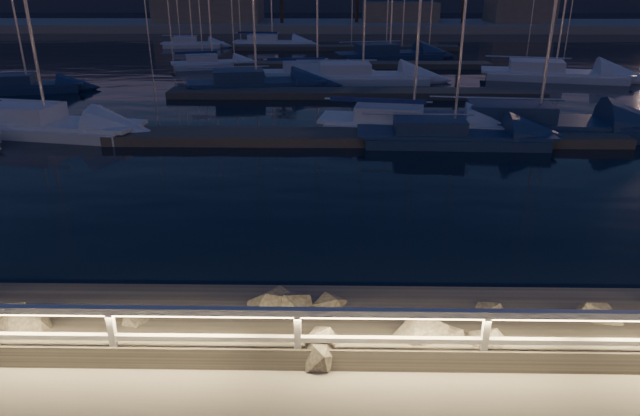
# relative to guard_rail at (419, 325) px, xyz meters

# --- Properties ---
(ground) EXTENTS (400.00, 400.00, 0.00)m
(ground) POSITION_rel_guard_rail_xyz_m (0.07, 0.00, -0.77)
(ground) COLOR gray
(ground) RESTS_ON ground
(harbor_water) EXTENTS (400.00, 440.00, 0.60)m
(harbor_water) POSITION_rel_guard_rail_xyz_m (0.07, 31.22, -1.74)
(harbor_water) COLOR black
(harbor_water) RESTS_ON ground
(guard_rail) EXTENTS (44.11, 0.12, 1.06)m
(guard_rail) POSITION_rel_guard_rail_xyz_m (0.00, 0.00, 0.00)
(guard_rail) COLOR white
(guard_rail) RESTS_ON ground
(riprap) EXTENTS (35.19, 2.46, 1.11)m
(riprap) POSITION_rel_guard_rail_xyz_m (1.84, 1.43, -0.98)
(riprap) COLOR slate
(riprap) RESTS_ON ground
(floating_docks) EXTENTS (22.00, 36.00, 0.40)m
(floating_docks) POSITION_rel_guard_rail_xyz_m (0.07, 32.50, -1.17)
(floating_docks) COLOR #5E554E
(floating_docks) RESTS_ON ground
(far_shore) EXTENTS (160.00, 14.00, 5.20)m
(far_shore) POSITION_rel_guard_rail_xyz_m (-0.06, 74.05, -0.48)
(far_shore) COLOR gray
(far_shore) RESTS_ON ground
(sailboat_b) EXTENTS (8.84, 4.05, 14.56)m
(sailboat_b) POSITION_rel_guard_rail_xyz_m (-14.26, 17.05, -0.91)
(sailboat_b) COLOR silver
(sailboat_b) RESTS_ON ground
(sailboat_c) EXTENTS (8.71, 3.87, 14.29)m
(sailboat_c) POSITION_rel_guard_rail_xyz_m (2.10, 17.80, -0.93)
(sailboat_c) COLOR silver
(sailboat_c) RESTS_ON ground
(sailboat_d) EXTENTS (8.15, 2.73, 13.62)m
(sailboat_d) POSITION_rel_guard_rail_xyz_m (3.56, 15.80, -0.97)
(sailboat_d) COLOR navy
(sailboat_d) RESTS_ON ground
(sailboat_e) EXTENTS (6.66, 3.37, 10.99)m
(sailboat_e) POSITION_rel_guard_rail_xyz_m (-20.10, 27.07, -0.96)
(sailboat_e) COLOR navy
(sailboat_e) RESTS_ON ground
(sailboat_f) EXTENTS (8.73, 4.07, 14.36)m
(sailboat_f) POSITION_rel_guard_rail_xyz_m (-6.24, 27.90, -0.91)
(sailboat_f) COLOR navy
(sailboat_f) RESTS_ON ground
(sailboat_g) EXTENTS (9.29, 3.12, 15.57)m
(sailboat_g) POSITION_rel_guard_rail_xyz_m (0.49, 30.85, -0.91)
(sailboat_g) COLOR silver
(sailboat_g) RESTS_ON ground
(sailboat_h) EXTENTS (10.41, 4.17, 17.14)m
(sailboat_h) POSITION_rel_guard_rail_xyz_m (7.67, 17.71, -0.90)
(sailboat_h) COLOR navy
(sailboat_h) RESTS_ON ground
(sailboat_i) EXTENTS (6.49, 3.63, 10.74)m
(sailboat_i) POSITION_rel_guard_rail_xyz_m (-10.76, 37.41, -0.97)
(sailboat_i) COLOR silver
(sailboat_i) RESTS_ON ground
(sailboat_j) EXTENTS (7.87, 3.05, 13.09)m
(sailboat_j) POSITION_rel_guard_rail_xyz_m (-2.54, 32.42, -0.94)
(sailboat_j) COLOR silver
(sailboat_j) RESTS_ON ground
(sailboat_k) EXTENTS (9.73, 4.95, 15.91)m
(sailboat_k) POSITION_rel_guard_rail_xyz_m (3.46, 42.95, -0.90)
(sailboat_k) COLOR navy
(sailboat_k) RESTS_ON ground
(sailboat_l) EXTENTS (10.10, 5.00, 16.45)m
(sailboat_l) POSITION_rel_guard_rail_xyz_m (13.74, 32.39, -0.91)
(sailboat_l) COLOR silver
(sailboat_l) RESTS_ON ground
(sailboat_m) EXTENTS (6.27, 2.27, 10.54)m
(sailboat_m) POSITION_rel_guard_rail_xyz_m (-15.51, 51.57, -0.97)
(sailboat_m) COLOR silver
(sailboat_m) RESTS_ON ground
(sailboat_n) EXTENTS (8.01, 2.97, 13.37)m
(sailboat_n) POSITION_rel_guard_rail_xyz_m (-7.57, 52.47, -0.93)
(sailboat_n) COLOR silver
(sailboat_n) RESTS_ON ground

